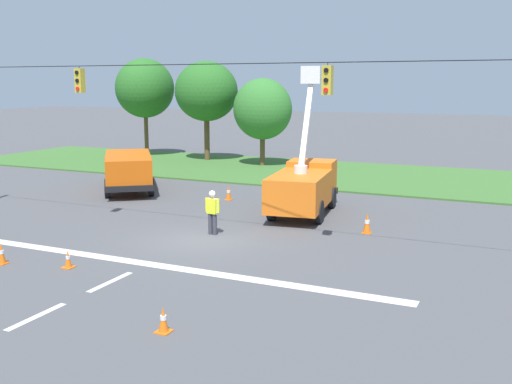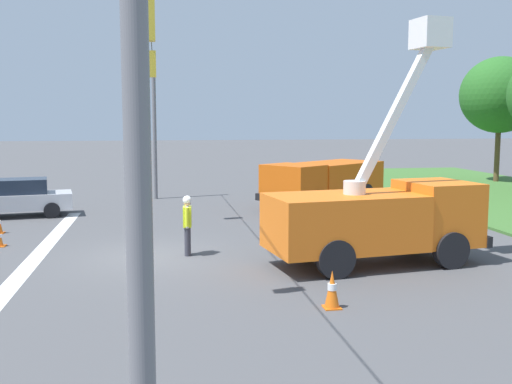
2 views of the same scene
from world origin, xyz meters
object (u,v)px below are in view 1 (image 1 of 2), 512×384
traffic_cone_mid_left (1,254)px  traffic_cone_mid_right (367,223)px  tree_far_west (145,88)px  traffic_cone_foreground_right (163,320)px  utility_truck_bucket_lift (304,183)px  traffic_cone_foreground_left (68,259)px  tree_west (206,91)px  tree_centre (263,109)px  traffic_cone_near_bucket (229,193)px  utility_truck_support_near (128,169)px  road_worker (212,210)px

traffic_cone_mid_left → traffic_cone_mid_right: size_ratio=0.87×
tree_far_west → traffic_cone_foreground_right: bearing=-54.4°
utility_truck_bucket_lift → traffic_cone_mid_right: (3.57, -2.34, -1.00)m
traffic_cone_foreground_left → tree_west: bearing=109.7°
tree_far_west → traffic_cone_foreground_left: tree_far_west is taller
utility_truck_bucket_lift → traffic_cone_foreground_left: (-4.12, -10.90, -1.13)m
tree_centre → utility_truck_bucket_lift: utility_truck_bucket_lift is taller
traffic_cone_near_bucket → tree_far_west: bearing=136.9°
tree_west → traffic_cone_mid_left: bearing=-75.3°
tree_centre → utility_truck_support_near: bearing=-102.8°
tree_west → traffic_cone_foreground_right: size_ratio=11.61×
tree_west → utility_truck_support_near: (2.34, -13.04, -4.06)m
tree_west → tree_centre: (5.09, -0.97, -1.19)m
tree_far_west → utility_truck_support_near: tree_far_west is taller
tree_west → traffic_cone_foreground_left: (9.14, -25.48, -5.00)m
tree_far_west → utility_truck_support_near: (8.32, -13.63, -4.27)m
road_worker → traffic_cone_foreground_right: road_worker is taller
utility_truck_bucket_lift → utility_truck_support_near: 11.03m
tree_west → traffic_cone_foreground_right: bearing=-62.5°
tree_centre → road_worker: tree_centre is taller
road_worker → traffic_cone_foreground_right: size_ratio=2.72×
utility_truck_support_near → traffic_cone_mid_right: 15.02m
tree_far_west → utility_truck_support_near: bearing=-58.6°
road_worker → traffic_cone_near_bucket: size_ratio=2.34×
utility_truck_bucket_lift → road_worker: size_ratio=3.78×
road_worker → utility_truck_bucket_lift: bearing=69.1°
utility_truck_support_near → traffic_cone_foreground_right: utility_truck_support_near is taller
utility_truck_support_near → utility_truck_bucket_lift: bearing=-8.0°
tree_far_west → tree_west: size_ratio=1.04×
utility_truck_support_near → traffic_cone_foreground_left: 14.20m
tree_far_west → traffic_cone_mid_left: tree_far_west is taller
traffic_cone_mid_left → traffic_cone_mid_right: (10.00, 9.15, 0.06)m
traffic_cone_foreground_right → traffic_cone_mid_left: bearing=163.1°
road_worker → traffic_cone_foreground_right: bearing=-68.3°
traffic_cone_mid_right → tree_west: bearing=134.9°
tree_far_west → traffic_cone_mid_left: bearing=-64.3°
tree_west → traffic_cone_mid_right: size_ratio=9.20×
tree_centre → traffic_cone_foreground_right: bearing=-70.5°
tree_centre → traffic_cone_mid_right: 20.14m
tree_west → traffic_cone_mid_right: tree_west is taller
traffic_cone_foreground_right → utility_truck_support_near: bearing=128.9°
traffic_cone_near_bucket → tree_west: bearing=123.4°
utility_truck_bucket_lift → traffic_cone_near_bucket: bearing=162.2°
traffic_cone_foreground_right → traffic_cone_mid_right: 11.76m
utility_truck_support_near → traffic_cone_mid_right: (14.49, -3.88, -0.81)m
tree_centre → tree_far_west: bearing=172.0°
traffic_cone_foreground_left → traffic_cone_near_bucket: traffic_cone_near_bucket is taller
traffic_cone_foreground_right → traffic_cone_mid_right: size_ratio=0.79×
traffic_cone_foreground_left → traffic_cone_mid_right: (7.69, 8.56, 0.13)m
traffic_cone_mid_left → traffic_cone_foreground_left: bearing=14.4°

